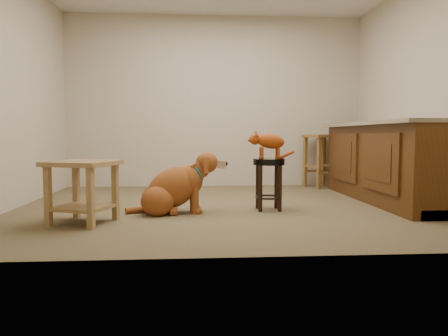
{
  "coord_description": "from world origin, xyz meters",
  "views": [
    {
      "loc": [
        -0.34,
        -4.74,
        0.78
      ],
      "look_at": [
        -0.02,
        -0.29,
        0.45
      ],
      "focal_mm": 35.0,
      "sensor_mm": 36.0,
      "label": 1
    }
  ],
  "objects": [
    {
      "name": "side_table",
      "position": [
        -1.32,
        -0.8,
        0.37
      ],
      "size": [
        0.68,
        0.68,
        0.56
      ],
      "rotation": [
        0.0,
        0.0,
        -0.33
      ],
      "color": "#987746",
      "rests_on": "ground"
    },
    {
      "name": "golden_retriever",
      "position": [
        -0.53,
        -0.35,
        0.25
      ],
      "size": [
        1.04,
        0.53,
        0.66
      ],
      "rotation": [
        0.0,
        0.0,
        0.08
      ],
      "color": "brown",
      "rests_on": "ground"
    },
    {
      "name": "tabby_kitten",
      "position": [
        0.44,
        -0.24,
        0.72
      ],
      "size": [
        0.51,
        0.18,
        0.32
      ],
      "rotation": [
        0.0,
        0.0,
        -0.0
      ],
      "color": "#9D3C0F",
      "rests_on": "padded_stool"
    },
    {
      "name": "cabinet_run",
      "position": [
        1.94,
        0.3,
        0.44
      ],
      "size": [
        0.7,
        2.56,
        0.94
      ],
      "color": "#4F2B0E",
      "rests_on": "ground"
    },
    {
      "name": "room_shell",
      "position": [
        0.0,
        0.0,
        1.68
      ],
      "size": [
        4.54,
        4.04,
        2.62
      ],
      "color": "beige",
      "rests_on": "ground"
    },
    {
      "name": "wood_stool",
      "position": [
        1.59,
        1.7,
        0.42
      ],
      "size": [
        0.55,
        0.55,
        0.8
      ],
      "rotation": [
        0.0,
        0.0,
        0.36
      ],
      "color": "brown",
      "rests_on": "ground"
    },
    {
      "name": "padded_stool",
      "position": [
        0.45,
        -0.24,
        0.38
      ],
      "size": [
        0.33,
        0.33,
        0.54
      ],
      "rotation": [
        0.0,
        0.0,
        -0.0
      ],
      "color": "black",
      "rests_on": "ground"
    },
    {
      "name": "floor",
      "position": [
        0.0,
        0.0,
        0.0
      ],
      "size": [
        4.5,
        4.0,
        0.01
      ],
      "primitive_type": "cube",
      "color": "brown",
      "rests_on": "ground"
    }
  ]
}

